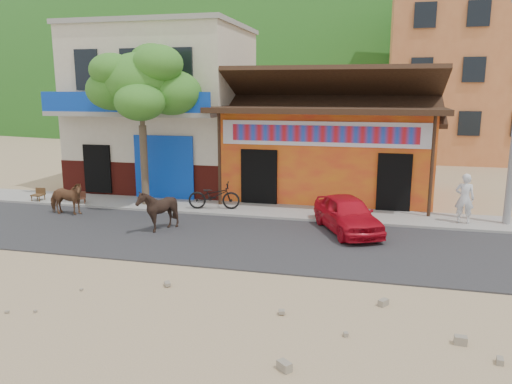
% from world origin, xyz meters
% --- Properties ---
extents(ground, '(120.00, 120.00, 0.00)m').
position_xyz_m(ground, '(0.00, 0.00, 0.00)').
color(ground, '#9E825B').
rests_on(ground, ground).
extents(road, '(60.00, 5.00, 0.04)m').
position_xyz_m(road, '(0.00, 2.50, 0.02)').
color(road, '#28282B').
rests_on(road, ground).
extents(sidewalk, '(60.00, 2.00, 0.12)m').
position_xyz_m(sidewalk, '(0.00, 6.00, 0.06)').
color(sidewalk, gray).
rests_on(sidewalk, ground).
extents(dance_club, '(8.00, 6.00, 3.60)m').
position_xyz_m(dance_club, '(2.00, 10.00, 1.80)').
color(dance_club, orange).
rests_on(dance_club, ground).
extents(cafe_building, '(7.00, 6.00, 7.00)m').
position_xyz_m(cafe_building, '(-5.50, 10.00, 3.50)').
color(cafe_building, beige).
rests_on(cafe_building, ground).
extents(apartment_front, '(9.00, 9.00, 12.00)m').
position_xyz_m(apartment_front, '(9.00, 24.00, 6.00)').
color(apartment_front, '#CC723F').
rests_on(apartment_front, ground).
extents(hillside, '(100.00, 40.00, 24.00)m').
position_xyz_m(hillside, '(0.00, 70.00, 12.00)').
color(hillside, '#194C14').
rests_on(hillside, ground).
extents(tree, '(3.00, 3.00, 6.00)m').
position_xyz_m(tree, '(-4.60, 5.80, 3.12)').
color(tree, '#2D721E').
rests_on(tree, sidewalk).
extents(cow_tan, '(1.45, 0.73, 1.19)m').
position_xyz_m(cow_tan, '(-6.75, 3.89, 0.64)').
color(cow_tan, brown).
rests_on(cow_tan, road).
extents(cow_dark, '(1.54, 1.46, 1.37)m').
position_xyz_m(cow_dark, '(-2.67, 2.72, 0.72)').
color(cow_dark, black).
rests_on(cow_dark, road).
extents(red_car, '(2.66, 3.63, 1.15)m').
position_xyz_m(red_car, '(3.14, 4.07, 0.61)').
color(red_car, red).
rests_on(red_car, road).
extents(scooter, '(1.98, 1.02, 0.99)m').
position_xyz_m(scooter, '(-1.78, 5.64, 0.62)').
color(scooter, black).
rests_on(scooter, sidewalk).
extents(pedestrian, '(0.65, 0.47, 1.65)m').
position_xyz_m(pedestrian, '(6.82, 5.74, 0.95)').
color(pedestrian, white).
rests_on(pedestrian, sidewalk).
extents(cafe_chair_left, '(0.43, 0.43, 0.90)m').
position_xyz_m(cafe_chair_left, '(-9.00, 5.30, 0.57)').
color(cafe_chair_left, '#4F361A').
rests_on(cafe_chair_left, sidewalk).
extents(cafe_chair_right, '(0.51, 0.51, 0.80)m').
position_xyz_m(cafe_chair_right, '(-7.11, 5.30, 0.52)').
color(cafe_chair_right, '#4C2619').
rests_on(cafe_chair_right, sidewalk).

